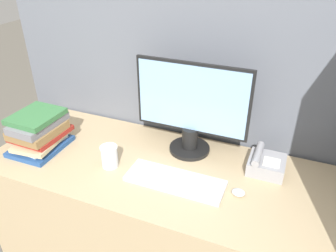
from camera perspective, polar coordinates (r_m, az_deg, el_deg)
cubicle_panel_rear at (r=1.89m, az=2.47°, el=1.67°), size 2.09×0.04×1.73m
desk at (r=1.90m, az=-2.03°, el=-16.44°), size 1.69×0.69×0.78m
monitor at (r=1.64m, az=4.05°, el=2.71°), size 0.58×0.21×0.49m
keyboard at (r=1.53m, az=1.22°, el=-9.52°), size 0.46×0.16×0.02m
mouse at (r=1.50m, az=12.16°, el=-11.24°), size 0.06×0.05×0.03m
coffee_cup at (r=1.63m, az=-10.16°, el=-5.23°), size 0.09×0.09×0.11m
book_stack at (r=1.85m, az=-21.51°, el=-0.97°), size 0.25×0.31×0.20m
desk_telephone at (r=1.65m, az=16.63°, el=-6.30°), size 0.17×0.18×0.10m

